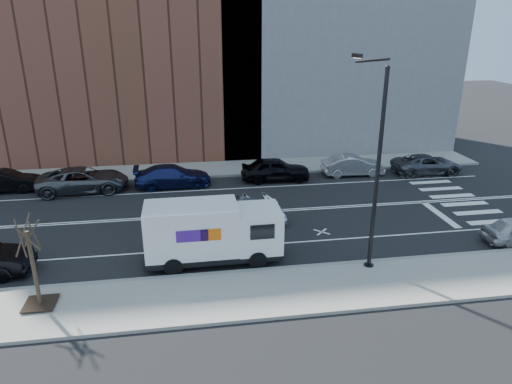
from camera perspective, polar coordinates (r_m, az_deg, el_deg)
name	(u,v)px	position (r m, az deg, el deg)	size (l,w,h in m)	color
ground	(207,215)	(27.01, -6.12, -2.87)	(120.00, 120.00, 0.00)	black
sidewalk_near	(219,297)	(19.19, -4.68, -12.92)	(44.00, 3.60, 0.15)	gray
sidewalk_far	(201,169)	(35.26, -6.90, 2.81)	(44.00, 3.60, 0.15)	gray
curb_near	(216,274)	(20.72, -5.07, -10.20)	(44.00, 0.25, 0.17)	gray
curb_far	(202,177)	(33.54, -6.77, 1.92)	(44.00, 0.25, 0.17)	gray
crosswalk	(458,200)	(31.88, 23.94, -0.89)	(3.00, 14.00, 0.01)	white
road_markings	(207,215)	(27.01, -6.12, -2.86)	(40.00, 8.60, 0.01)	white
bldg_brick	(91,18)	(41.06, -19.94, 19.76)	(26.00, 10.00, 22.00)	brown
streetlight	(374,159)	(20.37, 14.54, 4.00)	(0.44, 4.02, 9.34)	black
street_tree	(35,276)	(19.75, -25.88, -9.43)	(1.20, 1.20, 3.75)	black
fedex_van	(212,232)	(21.28, -5.53, -4.96)	(6.38, 2.31, 2.91)	black
far_parked_b	(5,181)	(34.64, -28.85, 1.19)	(1.54, 4.42, 1.46)	black
far_parked_c	(83,180)	(32.46, -20.80, 1.42)	(2.69, 5.83, 1.62)	#4D5055
far_parked_d	(173,176)	(31.86, -10.37, 1.99)	(2.10, 5.18, 1.50)	navy
far_parked_e	(275,169)	(32.55, 2.44, 2.85)	(1.96, 4.88, 1.66)	black
far_parked_f	(353,165)	(34.48, 12.01, 3.27)	(1.58, 4.52, 1.49)	#A9AAAE
far_parked_g	(427,164)	(36.46, 20.57, 3.27)	(2.35, 5.11, 1.42)	#4B4C53
driving_sedan	(244,213)	(25.18, -1.55, -2.67)	(1.59, 4.57, 1.51)	#A9A9AD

